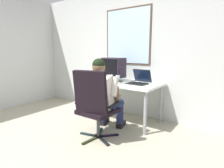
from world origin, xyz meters
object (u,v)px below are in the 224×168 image
desk_speaker (106,75)px  cd_case (94,80)px  person_seated (103,96)px  laptop (139,80)px  office_chair (94,103)px  crt_monitor (113,68)px  desk (121,85)px  wine_glass (118,78)px

desk_speaker → cd_case: bearing=-94.4°
person_seated → laptop: person_seated is taller
office_chair → crt_monitor: size_ratio=2.25×
desk → person_seated: (0.10, -0.65, -0.05)m
desk → crt_monitor: crt_monitor is taller
crt_monitor → laptop: crt_monitor is taller
crt_monitor → desk_speaker: bearing=150.2°
crt_monitor → laptop: bearing=2.0°
laptop → desk_speaker: bearing=169.6°
desk → desk_speaker: desk_speaker is taller
person_seated → crt_monitor: bearing=112.8°
person_seated → wine_glass: 0.50m
office_chair → desk_speaker: bearing=120.0°
desk → laptop: bearing=2.8°
laptop → desk: bearing=-177.2°
cd_case → desk_speaker: bearing=85.6°
office_chair → cd_case: bearing=131.3°
cd_case → laptop: bearing=12.4°
laptop → desk_speaker: (-0.84, 0.15, 0.01)m
laptop → crt_monitor: bearing=-178.0°
desk → laptop: size_ratio=3.90×
person_seated → desk: bearing=98.9°
person_seated → wine_glass: size_ratio=8.17×
office_chair → laptop: office_chair is taller
wine_glass → cd_case: wine_glass is taller
desk_speaker → crt_monitor: bearing=-29.8°
desk → person_seated: bearing=-81.1°
cd_case → office_chair: bearing=-48.7°
desk → person_seated: person_seated is taller
desk → cd_case: bearing=-160.9°
wine_glass → desk: bearing=108.1°
laptop → cd_case: laptop is taller
office_chair → laptop: 0.98m
desk → wine_glass: wine_glass is taller
desk → desk_speaker: size_ratio=9.53×
office_chair → wine_glass: bearing=97.1°
desk → wine_glass: size_ratio=9.95×
desk_speaker → person_seated: bearing=-55.1°
desk → crt_monitor: size_ratio=3.13×
desk → office_chair: size_ratio=1.39×
desk → person_seated: size_ratio=1.22×
desk → office_chair: 0.93m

